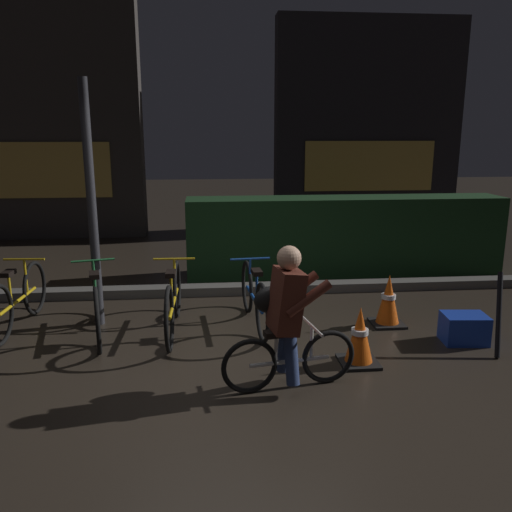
{
  "coord_description": "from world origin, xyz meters",
  "views": [
    {
      "loc": [
        -0.28,
        -4.51,
        2.13
      ],
      "look_at": [
        0.2,
        0.6,
        0.9
      ],
      "focal_mm": 36.28,
      "sensor_mm": 36.0,
      "label": 1
    }
  ],
  "objects_px": {
    "parked_bike_right_mid": "(254,298)",
    "blue_crate": "(464,328)",
    "parked_bike_center_left": "(96,303)",
    "parked_bike_left_mid": "(18,299)",
    "traffic_cone_far": "(388,301)",
    "closed_umbrella": "(499,314)",
    "traffic_cone_near": "(360,337)",
    "cyclist": "(286,318)",
    "parked_bike_center_right": "(173,301)",
    "street_post": "(92,207)"
  },
  "relations": [
    {
      "from": "parked_bike_right_mid",
      "to": "blue_crate",
      "type": "relative_size",
      "value": 3.58
    },
    {
      "from": "parked_bike_center_left",
      "to": "parked_bike_right_mid",
      "type": "height_order",
      "value": "parked_bike_center_left"
    },
    {
      "from": "parked_bike_center_left",
      "to": "parked_bike_left_mid",
      "type": "bearing_deg",
      "value": 60.94
    },
    {
      "from": "traffic_cone_far",
      "to": "closed_umbrella",
      "type": "relative_size",
      "value": 0.69
    },
    {
      "from": "traffic_cone_near",
      "to": "cyclist",
      "type": "xyz_separation_m",
      "value": [
        -0.76,
        -0.39,
        0.36
      ]
    },
    {
      "from": "traffic_cone_far",
      "to": "blue_crate",
      "type": "height_order",
      "value": "traffic_cone_far"
    },
    {
      "from": "parked_bike_center_right",
      "to": "traffic_cone_far",
      "type": "bearing_deg",
      "value": -88.97
    },
    {
      "from": "street_post",
      "to": "traffic_cone_near",
      "type": "relative_size",
      "value": 4.8
    },
    {
      "from": "parked_bike_left_mid",
      "to": "parked_bike_center_right",
      "type": "relative_size",
      "value": 0.96
    },
    {
      "from": "parked_bike_center_right",
      "to": "closed_umbrella",
      "type": "bearing_deg",
      "value": -103.12
    },
    {
      "from": "street_post",
      "to": "traffic_cone_near",
      "type": "distance_m",
      "value": 3.13
    },
    {
      "from": "traffic_cone_near",
      "to": "cyclist",
      "type": "height_order",
      "value": "cyclist"
    },
    {
      "from": "parked_bike_center_left",
      "to": "traffic_cone_near",
      "type": "xyz_separation_m",
      "value": [
        2.6,
        -0.98,
        -0.08
      ]
    },
    {
      "from": "parked_bike_center_left",
      "to": "parked_bike_right_mid",
      "type": "distance_m",
      "value": 1.71
    },
    {
      "from": "parked_bike_right_mid",
      "to": "traffic_cone_far",
      "type": "xyz_separation_m",
      "value": [
        1.51,
        -0.11,
        -0.05
      ]
    },
    {
      "from": "traffic_cone_near",
      "to": "traffic_cone_far",
      "type": "bearing_deg",
      "value": 57.49
    },
    {
      "from": "cyclist",
      "to": "parked_bike_center_right",
      "type": "bearing_deg",
      "value": 116.94
    },
    {
      "from": "street_post",
      "to": "blue_crate",
      "type": "relative_size",
      "value": 6.11
    },
    {
      "from": "cyclist",
      "to": "traffic_cone_near",
      "type": "bearing_deg",
      "value": 17.21
    },
    {
      "from": "parked_bike_center_right",
      "to": "traffic_cone_far",
      "type": "xyz_separation_m",
      "value": [
        2.4,
        -0.01,
        -0.07
      ]
    },
    {
      "from": "parked_bike_left_mid",
      "to": "parked_bike_center_right",
      "type": "height_order",
      "value": "parked_bike_center_right"
    },
    {
      "from": "parked_bike_center_right",
      "to": "blue_crate",
      "type": "xyz_separation_m",
      "value": [
        3.02,
        -0.57,
        -0.2
      ]
    },
    {
      "from": "parked_bike_center_left",
      "to": "street_post",
      "type": "bearing_deg",
      "value": -5.2
    },
    {
      "from": "parked_bike_center_right",
      "to": "blue_crate",
      "type": "relative_size",
      "value": 3.79
    },
    {
      "from": "parked_bike_center_right",
      "to": "traffic_cone_near",
      "type": "height_order",
      "value": "parked_bike_center_right"
    },
    {
      "from": "parked_bike_right_mid",
      "to": "blue_crate",
      "type": "distance_m",
      "value": 2.24
    },
    {
      "from": "closed_umbrella",
      "to": "parked_bike_center_left",
      "type": "bearing_deg",
      "value": 101.85
    },
    {
      "from": "street_post",
      "to": "closed_umbrella",
      "type": "bearing_deg",
      "value": -15.73
    },
    {
      "from": "parked_bike_center_right",
      "to": "parked_bike_right_mid",
      "type": "relative_size",
      "value": 1.06
    },
    {
      "from": "parked_bike_center_right",
      "to": "parked_bike_right_mid",
      "type": "xyz_separation_m",
      "value": [
        0.89,
        0.11,
        -0.02
      ]
    },
    {
      "from": "street_post",
      "to": "closed_umbrella",
      "type": "height_order",
      "value": "street_post"
    },
    {
      "from": "parked_bike_left_mid",
      "to": "cyclist",
      "type": "distance_m",
      "value": 3.2
    },
    {
      "from": "street_post",
      "to": "parked_bike_left_mid",
      "type": "bearing_deg",
      "value": -176.03
    },
    {
      "from": "street_post",
      "to": "closed_umbrella",
      "type": "xyz_separation_m",
      "value": [
        4.08,
        -1.15,
        -0.95
      ]
    },
    {
      "from": "parked_bike_right_mid",
      "to": "cyclist",
      "type": "xyz_separation_m",
      "value": [
        0.14,
        -1.47,
        0.3
      ]
    },
    {
      "from": "traffic_cone_near",
      "to": "blue_crate",
      "type": "distance_m",
      "value": 1.3
    },
    {
      "from": "parked_bike_center_left",
      "to": "parked_bike_center_right",
      "type": "height_order",
      "value": "parked_bike_center_left"
    },
    {
      "from": "traffic_cone_near",
      "to": "cyclist",
      "type": "distance_m",
      "value": 0.92
    },
    {
      "from": "parked_bike_center_left",
      "to": "traffic_cone_near",
      "type": "distance_m",
      "value": 2.78
    },
    {
      "from": "parked_bike_center_right",
      "to": "traffic_cone_far",
      "type": "distance_m",
      "value": 2.4
    },
    {
      "from": "parked_bike_left_mid",
      "to": "traffic_cone_near",
      "type": "height_order",
      "value": "parked_bike_left_mid"
    },
    {
      "from": "street_post",
      "to": "parked_bike_right_mid",
      "type": "distance_m",
      "value": 2.03
    },
    {
      "from": "parked_bike_center_right",
      "to": "cyclist",
      "type": "distance_m",
      "value": 1.73
    },
    {
      "from": "parked_bike_center_right",
      "to": "parked_bike_center_left",
      "type": "bearing_deg",
      "value": 90.87
    },
    {
      "from": "traffic_cone_far",
      "to": "traffic_cone_near",
      "type": "bearing_deg",
      "value": -122.51
    },
    {
      "from": "street_post",
      "to": "traffic_cone_far",
      "type": "relative_size",
      "value": 4.59
    },
    {
      "from": "street_post",
      "to": "parked_bike_center_left",
      "type": "distance_m",
      "value": 1.05
    },
    {
      "from": "traffic_cone_near",
      "to": "parked_bike_right_mid",
      "type": "bearing_deg",
      "value": 129.69
    },
    {
      "from": "closed_umbrella",
      "to": "street_post",
      "type": "bearing_deg",
      "value": 97.69
    },
    {
      "from": "parked_bike_center_left",
      "to": "traffic_cone_far",
      "type": "relative_size",
      "value": 2.81
    }
  ]
}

